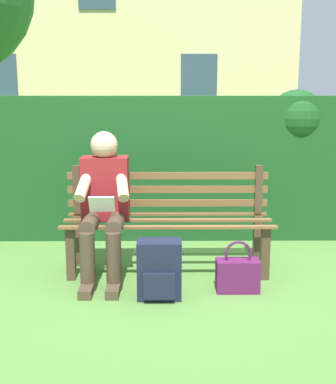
# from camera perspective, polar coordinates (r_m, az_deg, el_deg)

# --- Properties ---
(ground) EXTENTS (60.00, 60.00, 0.00)m
(ground) POSITION_cam_1_polar(r_m,az_deg,el_deg) (4.27, -0.01, -9.14)
(ground) COLOR #517F38
(park_bench) EXTENTS (1.73, 0.50, 0.88)m
(park_bench) POSITION_cam_1_polar(r_m,az_deg,el_deg) (4.21, -0.02, -2.96)
(park_bench) COLOR #4C3828
(park_bench) RESTS_ON ground
(person_seated) EXTENTS (0.44, 0.73, 1.19)m
(person_seated) POSITION_cam_1_polar(r_m,az_deg,el_deg) (4.02, -7.38, -1.09)
(person_seated) COLOR maroon
(person_seated) RESTS_ON ground
(hedge_backdrop) EXTENTS (4.82, 0.70, 1.53)m
(hedge_backdrop) POSITION_cam_1_polar(r_m,az_deg,el_deg) (5.26, -1.17, 3.35)
(hedge_backdrop) COLOR #19471E
(hedge_backdrop) RESTS_ON ground
(building_facade) EXTENTS (9.91, 2.75, 6.57)m
(building_facade) POSITION_cam_1_polar(r_m,az_deg,el_deg) (14.18, -7.35, 18.47)
(building_facade) COLOR beige
(building_facade) RESTS_ON ground
(backpack) EXTENTS (0.32, 0.27, 0.44)m
(backpack) POSITION_cam_1_polar(r_m,az_deg,el_deg) (3.69, -1.01, -8.96)
(backpack) COLOR #191E33
(backpack) RESTS_ON ground
(handbag) EXTENTS (0.33, 0.16, 0.40)m
(handbag) POSITION_cam_1_polar(r_m,az_deg,el_deg) (3.87, 8.01, -9.35)
(handbag) COLOR #59194C
(handbag) RESTS_ON ground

